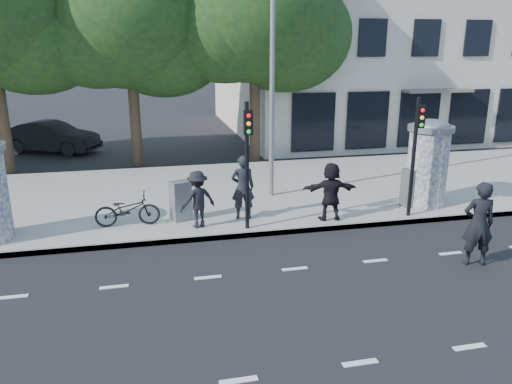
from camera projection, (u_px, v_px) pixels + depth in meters
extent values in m
plane|color=black|center=(315.00, 298.00, 10.11)|extent=(120.00, 120.00, 0.00)
cube|color=gray|center=(243.00, 192.00, 17.10)|extent=(40.00, 8.00, 0.15)
cube|color=slate|center=(271.00, 233.00, 13.40)|extent=(40.00, 0.10, 0.16)
cube|color=silver|center=(360.00, 363.00, 8.05)|extent=(32.00, 0.12, 0.01)
cube|color=silver|center=(295.00, 269.00, 11.42)|extent=(32.00, 0.12, 0.01)
cylinder|color=beige|center=(427.00, 168.00, 15.23)|extent=(1.20, 1.20, 2.30)
cylinder|color=slate|center=(431.00, 128.00, 14.88)|extent=(1.36, 1.36, 0.16)
ellipsoid|color=slate|center=(431.00, 126.00, 14.86)|extent=(1.10, 1.10, 0.38)
cylinder|color=black|center=(247.00, 167.00, 13.05)|extent=(0.11, 0.11, 3.40)
cube|color=black|center=(248.00, 122.00, 12.54)|extent=(0.22, 0.14, 0.62)
cylinder|color=black|center=(413.00, 158.00, 14.07)|extent=(0.11, 0.11, 3.40)
cube|color=black|center=(421.00, 117.00, 13.56)|extent=(0.22, 0.14, 0.62)
cylinder|color=slate|center=(272.00, 71.00, 15.36)|extent=(0.16, 0.16, 8.00)
cylinder|color=#38281C|center=(2.00, 113.00, 19.32)|extent=(0.44, 0.44, 4.73)
cylinder|color=#38281C|center=(135.00, 113.00, 20.61)|extent=(0.44, 0.44, 4.41)
ellipsoid|color=black|center=(128.00, 14.00, 19.51)|extent=(6.80, 6.80, 5.78)
cylinder|color=#38281C|center=(255.00, 109.00, 21.27)|extent=(0.44, 0.44, 4.59)
ellipsoid|color=black|center=(255.00, 8.00, 20.12)|extent=(7.00, 7.00, 5.95)
cube|color=#AEA591|center=(399.00, 25.00, 29.63)|extent=(20.00, 15.00, 12.00)
cube|color=black|center=(468.00, 117.00, 23.83)|extent=(18.00, 0.10, 2.60)
cube|color=#59544C|center=(438.00, 91.00, 22.71)|extent=(3.20, 0.90, 0.12)
cube|color=#194C8C|center=(277.00, 86.00, 21.36)|extent=(1.60, 0.06, 0.30)
imported|color=black|center=(243.00, 187.00, 14.05)|extent=(0.68, 0.46, 1.84)
imported|color=black|center=(198.00, 199.00, 13.42)|extent=(1.15, 0.88, 1.57)
imported|color=black|center=(331.00, 191.00, 13.96)|extent=(1.59, 0.72, 1.66)
imported|color=black|center=(478.00, 224.00, 11.40)|extent=(0.81, 0.62, 2.00)
imported|color=black|center=(127.00, 210.00, 13.59)|extent=(0.65, 1.76, 0.92)
cube|color=gray|center=(181.00, 201.00, 14.02)|extent=(0.65, 0.56, 1.13)
cube|color=slate|center=(412.00, 188.00, 15.22)|extent=(0.63, 0.51, 1.18)
imported|color=black|center=(51.00, 137.00, 23.49)|extent=(3.22, 4.68, 1.46)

